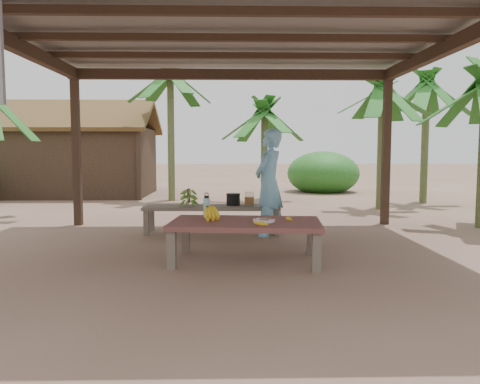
{
  "coord_description": "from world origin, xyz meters",
  "views": [
    {
      "loc": [
        -0.06,
        -6.17,
        1.36
      ],
      "look_at": [
        0.08,
        0.03,
        0.8
      ],
      "focal_mm": 35.0,
      "sensor_mm": 36.0,
      "label": 1
    }
  ],
  "objects_px": {
    "bench": "(212,209)",
    "woman": "(269,183)",
    "ripe_banana_bunch": "(207,212)",
    "work_table": "(246,226)",
    "cooking_pot": "(233,200)",
    "water_flask": "(207,207)",
    "plate": "(264,221)"
  },
  "relations": [
    {
      "from": "plate",
      "to": "woman",
      "type": "xyz_separation_m",
      "value": [
        0.21,
        1.83,
        0.33
      ]
    },
    {
      "from": "woman",
      "to": "plate",
      "type": "bearing_deg",
      "value": 22.97
    },
    {
      "from": "ripe_banana_bunch",
      "to": "plate",
      "type": "xyz_separation_m",
      "value": [
        0.69,
        -0.24,
        -0.07
      ]
    },
    {
      "from": "woman",
      "to": "ripe_banana_bunch",
      "type": "bearing_deg",
      "value": 0.14
    },
    {
      "from": "work_table",
      "to": "plate",
      "type": "height_order",
      "value": "plate"
    },
    {
      "from": "woman",
      "to": "water_flask",
      "type": "bearing_deg",
      "value": -4.63
    },
    {
      "from": "bench",
      "to": "woman",
      "type": "relative_size",
      "value": 1.31
    },
    {
      "from": "bench",
      "to": "woman",
      "type": "height_order",
      "value": "woman"
    },
    {
      "from": "work_table",
      "to": "bench",
      "type": "xyz_separation_m",
      "value": [
        -0.48,
        1.98,
        -0.04
      ]
    },
    {
      "from": "work_table",
      "to": "woman",
      "type": "xyz_separation_m",
      "value": [
        0.43,
        1.74,
        0.41
      ]
    },
    {
      "from": "work_table",
      "to": "water_flask",
      "type": "height_order",
      "value": "water_flask"
    },
    {
      "from": "work_table",
      "to": "ripe_banana_bunch",
      "type": "xyz_separation_m",
      "value": [
        -0.47,
        0.14,
        0.16
      ]
    },
    {
      "from": "work_table",
      "to": "woman",
      "type": "distance_m",
      "value": 1.84
    },
    {
      "from": "water_flask",
      "to": "work_table",
      "type": "bearing_deg",
      "value": -38.23
    },
    {
      "from": "work_table",
      "to": "bench",
      "type": "height_order",
      "value": "work_table"
    },
    {
      "from": "bench",
      "to": "water_flask",
      "type": "height_order",
      "value": "water_flask"
    },
    {
      "from": "water_flask",
      "to": "woman",
      "type": "xyz_separation_m",
      "value": [
        0.92,
        1.35,
        0.21
      ]
    },
    {
      "from": "cooking_pot",
      "to": "woman",
      "type": "distance_m",
      "value": 0.71
    },
    {
      "from": "work_table",
      "to": "plate",
      "type": "xyz_separation_m",
      "value": [
        0.22,
        -0.09,
        0.08
      ]
    },
    {
      "from": "plate",
      "to": "cooking_pot",
      "type": "distance_m",
      "value": 2.17
    },
    {
      "from": "work_table",
      "to": "bench",
      "type": "bearing_deg",
      "value": 109.4
    },
    {
      "from": "woman",
      "to": "cooking_pot",
      "type": "bearing_deg",
      "value": -89.24
    },
    {
      "from": "ripe_banana_bunch",
      "to": "cooking_pot",
      "type": "relative_size",
      "value": 1.37
    },
    {
      "from": "work_table",
      "to": "water_flask",
      "type": "bearing_deg",
      "value": 147.49
    },
    {
      "from": "bench",
      "to": "cooking_pot",
      "type": "relative_size",
      "value": 9.95
    },
    {
      "from": "bench",
      "to": "ripe_banana_bunch",
      "type": "height_order",
      "value": "ripe_banana_bunch"
    },
    {
      "from": "bench",
      "to": "cooking_pot",
      "type": "height_order",
      "value": "cooking_pot"
    },
    {
      "from": "work_table",
      "to": "cooking_pot",
      "type": "height_order",
      "value": "cooking_pot"
    },
    {
      "from": "water_flask",
      "to": "bench",
      "type": "bearing_deg",
      "value": 89.75
    },
    {
      "from": "work_table",
      "to": "water_flask",
      "type": "relative_size",
      "value": 6.01
    },
    {
      "from": "work_table",
      "to": "bench",
      "type": "distance_m",
      "value": 2.04
    },
    {
      "from": "work_table",
      "to": "cooking_pot",
      "type": "relative_size",
      "value": 8.5
    }
  ]
}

